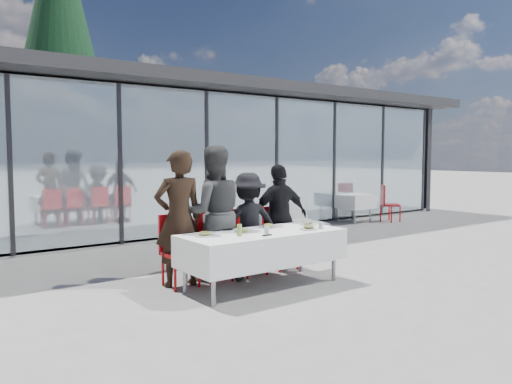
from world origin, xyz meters
The scene contains 24 objects.
ground centered at (0.00, 0.00, 0.00)m, with size 90.00×90.00×0.00m, color gray.
pavilion centered at (2.00, 8.16, 2.15)m, with size 14.80×8.80×3.44m.
dining_table centered at (-0.50, -0.01, 0.54)m, with size 2.26×0.96×0.75m.
diner_a centered at (-1.39, 0.70, 0.93)m, with size 0.68×0.68×1.85m, color black.
diner_chair_a centered at (-1.39, 0.74, 0.54)m, with size 0.44×0.44×0.97m.
diner_b centered at (-0.85, 0.70, 0.96)m, with size 0.93×0.93×1.92m, color #444444.
diner_chair_b centered at (-0.85, 0.74, 0.54)m, with size 0.44×0.44×0.97m.
diner_c centered at (-0.23, 0.70, 0.76)m, with size 0.98×0.98×1.52m, color black.
diner_chair_c centered at (-0.23, 0.74, 0.54)m, with size 0.44×0.44×0.97m.
diner_d centered at (0.37, 0.70, 0.82)m, with size 0.96×0.96×1.64m, color black.
diner_chair_d centered at (0.37, 0.74, 0.54)m, with size 0.44×0.44×0.97m.
plate_a centered at (-1.32, 0.14, 0.78)m, with size 0.26×0.26×0.07m.
plate_b centered at (-0.77, 0.06, 0.78)m, with size 0.26×0.26×0.07m.
plate_c centered at (-0.23, 0.22, 0.78)m, with size 0.26×0.26×0.07m.
plate_d centered at (0.43, 0.12, 0.78)m, with size 0.26×0.26×0.07m.
plate_extra centered at (0.13, -0.23, 0.78)m, with size 0.26×0.26×0.07m.
juice_bottle centered at (-0.96, -0.12, 0.83)m, with size 0.06×0.06×0.15m, color #86A745.
drinking_glasses centered at (-0.03, -0.21, 0.80)m, with size 0.94×0.20×0.10m.
folded_eyeglasses centered at (-0.65, -0.30, 0.76)m, with size 0.14×0.03×0.01m, color black.
spare_table_right centered at (5.34, 3.67, 0.55)m, with size 0.86×0.86×0.74m.
spare_chair_a centered at (6.16, 3.25, 0.54)m, with size 0.62×0.62×0.97m.
spare_chair_b centered at (6.26, 4.39, 0.54)m, with size 0.56×0.56×0.97m.
lounger centered at (3.40, 3.56, 0.26)m, with size 0.91×1.44×0.72m.
conifer_tree centered at (0.50, 13.00, 5.99)m, with size 4.00×4.00×10.50m.
Camera 1 is at (-4.54, -5.31, 1.79)m, focal length 35.00 mm.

